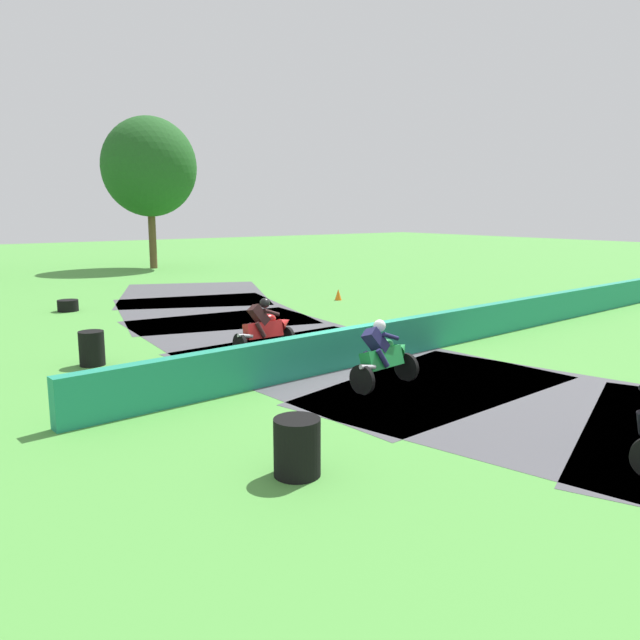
# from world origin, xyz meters

# --- Properties ---
(ground_plane) EXTENTS (120.00, 120.00, 0.00)m
(ground_plane) POSITION_xyz_m (0.00, 0.00, 0.00)
(ground_plane) COLOR #4C933D
(track_asphalt) EXTENTS (12.11, 36.53, 0.01)m
(track_asphalt) POSITION_xyz_m (1.58, 0.11, 0.00)
(track_asphalt) COLOR #47474C
(track_asphalt) RESTS_ON ground
(safety_barrier) EXTENTS (23.69, 1.92, 0.90)m
(safety_barrier) POSITION_xyz_m (5.19, 0.36, 0.45)
(safety_barrier) COLOR #1E8466
(safety_barrier) RESTS_ON ground
(motorcycle_lead_red) EXTENTS (1.68, 0.74, 1.43)m
(motorcycle_lead_red) POSITION_xyz_m (-0.86, 2.34, 0.65)
(motorcycle_lead_red) COLOR black
(motorcycle_lead_red) RESTS_ON ground
(motorcycle_chase_green) EXTENTS (1.67, 0.95, 1.43)m
(motorcycle_chase_green) POSITION_xyz_m (-0.50, -1.64, 0.64)
(motorcycle_chase_green) COLOR black
(motorcycle_chase_green) RESTS_ON ground
(tire_stack_near) EXTENTS (0.71, 0.71, 0.40)m
(tire_stack_near) POSITION_xyz_m (-3.03, 12.05, 0.20)
(tire_stack_near) COLOR black
(tire_stack_near) RESTS_ON ground
(tire_stack_mid_a) EXTENTS (0.57, 0.57, 0.80)m
(tire_stack_mid_a) POSITION_xyz_m (-4.76, 3.63, 0.40)
(tire_stack_mid_a) COLOR black
(tire_stack_mid_a) RESTS_ON ground
(tire_stack_mid_b) EXTENTS (0.64, 0.64, 0.80)m
(tire_stack_mid_b) POSITION_xyz_m (-4.42, -4.20, 0.40)
(tire_stack_mid_b) COLOR black
(tire_stack_mid_b) RESTS_ON ground
(traffic_cone) EXTENTS (0.28, 0.28, 0.44)m
(traffic_cone) POSITION_xyz_m (6.32, 8.44, 0.22)
(traffic_cone) COLOR orange
(traffic_cone) RESTS_ON ground
(tree_far_left) EXTENTS (5.57, 5.57, 8.95)m
(tree_far_left) POSITION_xyz_m (5.72, 25.80, 6.01)
(tree_far_left) COLOR brown
(tree_far_left) RESTS_ON ground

